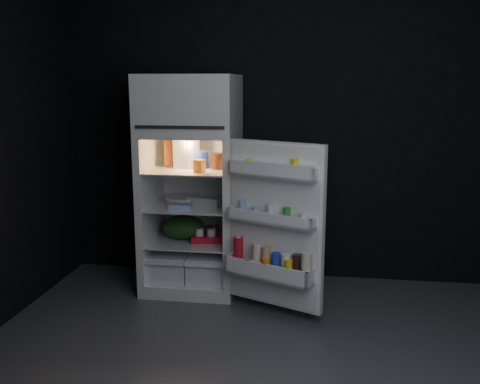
% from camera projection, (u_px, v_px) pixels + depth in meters
% --- Properties ---
extents(floor, '(4.00, 3.40, 0.00)m').
position_uv_depth(floor, '(276.00, 373.00, 3.23)').
color(floor, '#4A4A4E').
rests_on(floor, ground).
extents(wall_back, '(4.00, 0.00, 2.70)m').
position_uv_depth(wall_back, '(293.00, 126.00, 4.60)').
color(wall_back, black).
rests_on(wall_back, ground).
extents(wall_front, '(4.00, 0.00, 2.70)m').
position_uv_depth(wall_front, '(228.00, 237.00, 1.31)').
color(wall_front, black).
rests_on(wall_front, ground).
extents(refrigerator, '(0.76, 0.71, 1.78)m').
position_uv_depth(refrigerator, '(192.00, 176.00, 4.43)').
color(refrigerator, white).
rests_on(refrigerator, ground).
extents(fridge_door, '(0.74, 0.47, 1.22)m').
position_uv_depth(fridge_door, '(274.00, 228.00, 3.86)').
color(fridge_door, white).
rests_on(fridge_door, ground).
extents(milk_jug, '(0.20, 0.20, 0.24)m').
position_uv_depth(milk_jug, '(186.00, 153.00, 4.39)').
color(milk_jug, white).
rests_on(milk_jug, refrigerator).
extents(mayo_jar, '(0.14, 0.14, 0.14)m').
position_uv_depth(mayo_jar, '(201.00, 159.00, 4.39)').
color(mayo_jar, '#2139B2').
rests_on(mayo_jar, refrigerator).
extents(jam_jar, '(0.14, 0.14, 0.13)m').
position_uv_depth(jam_jar, '(219.00, 161.00, 4.34)').
color(jam_jar, black).
rests_on(jam_jar, refrigerator).
extents(amber_bottle, '(0.09, 0.09, 0.22)m').
position_uv_depth(amber_bottle, '(168.00, 153.00, 4.47)').
color(amber_bottle, '#C0511E').
rests_on(amber_bottle, refrigerator).
extents(small_carton, '(0.09, 0.08, 0.10)m').
position_uv_depth(small_carton, '(199.00, 166.00, 4.18)').
color(small_carton, orange).
rests_on(small_carton, refrigerator).
extents(egg_carton, '(0.29, 0.17, 0.07)m').
position_uv_depth(egg_carton, '(204.00, 202.00, 4.37)').
color(egg_carton, '#9A978C').
rests_on(egg_carton, refrigerator).
extents(pie, '(0.38, 0.38, 0.04)m').
position_uv_depth(pie, '(183.00, 200.00, 4.50)').
color(pie, tan).
rests_on(pie, refrigerator).
extents(flat_package, '(0.19, 0.10, 0.04)m').
position_uv_depth(flat_package, '(181.00, 207.00, 4.26)').
color(flat_package, '#829FC9').
rests_on(flat_package, refrigerator).
extents(wrapped_pkg, '(0.13, 0.11, 0.05)m').
position_uv_depth(wrapped_pkg, '(225.00, 198.00, 4.54)').
color(wrapped_pkg, beige).
rests_on(wrapped_pkg, refrigerator).
extents(produce_bag, '(0.45, 0.41, 0.20)m').
position_uv_depth(produce_bag, '(184.00, 227.00, 4.50)').
color(produce_bag, '#193815').
rests_on(produce_bag, refrigerator).
extents(yogurt_tray, '(0.27, 0.18, 0.05)m').
position_uv_depth(yogurt_tray, '(207.00, 239.00, 4.41)').
color(yogurt_tray, red).
rests_on(yogurt_tray, refrigerator).
extents(small_can_red, '(0.08, 0.08, 0.09)m').
position_uv_depth(small_can_red, '(210.00, 231.00, 4.58)').
color(small_can_red, red).
rests_on(small_can_red, refrigerator).
extents(small_can_silver, '(0.09, 0.09, 0.09)m').
position_uv_depth(small_can_silver, '(219.00, 229.00, 4.63)').
color(small_can_silver, silver).
rests_on(small_can_silver, refrigerator).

